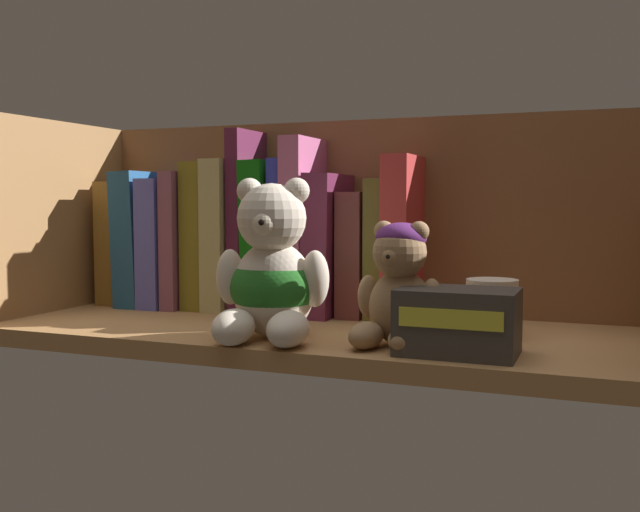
% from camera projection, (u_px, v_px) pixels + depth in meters
% --- Properties ---
extents(shelf_board, '(0.72, 0.27, 0.02)m').
position_uv_depth(shelf_board, '(316.00, 336.00, 0.81)').
color(shelf_board, '#9E7042').
rests_on(shelf_board, ground).
extents(shelf_back_panel, '(0.74, 0.01, 0.26)m').
position_uv_depth(shelf_back_panel, '(357.00, 224.00, 0.93)').
color(shelf_back_panel, brown).
rests_on(shelf_back_panel, ground).
extents(shelf_side_panel_left, '(0.02, 0.30, 0.26)m').
position_uv_depth(shelf_side_panel_left, '(53.00, 224.00, 0.94)').
color(shelf_side_panel_left, '#9E7042').
rests_on(shelf_side_panel_left, ground).
extents(book_0, '(0.04, 0.11, 0.17)m').
position_uv_depth(book_0, '(131.00, 242.00, 1.02)').
color(book_0, brown).
rests_on(book_0, shelf_board).
extents(book_1, '(0.04, 0.15, 0.18)m').
position_uv_depth(book_1, '(154.00, 238.00, 1.01)').
color(book_1, '#20507D').
rests_on(book_1, shelf_board).
extents(book_2, '(0.03, 0.15, 0.17)m').
position_uv_depth(book_2, '(176.00, 242.00, 1.00)').
color(book_2, '#575CC5').
rests_on(book_2, shelf_board).
extents(book_3, '(0.02, 0.14, 0.18)m').
position_uv_depth(book_3, '(194.00, 239.00, 0.99)').
color(book_3, '#814864').
rests_on(book_3, shelf_board).
extents(book_4, '(0.03, 0.12, 0.19)m').
position_uv_depth(book_4, '(212.00, 235.00, 0.97)').
color(book_4, olive).
rests_on(book_4, shelf_board).
extents(book_5, '(0.03, 0.13, 0.19)m').
position_uv_depth(book_5, '(234.00, 235.00, 0.96)').
color(book_5, tan).
rests_on(book_5, shelf_board).
extents(book_6, '(0.02, 0.11, 0.23)m').
position_uv_depth(book_6, '(252.00, 221.00, 0.95)').
color(book_6, '#5E1C3C').
rests_on(book_6, shelf_board).
extents(book_7, '(0.04, 0.12, 0.19)m').
position_uv_depth(book_7, '(271.00, 236.00, 0.94)').
color(book_7, '#116710').
rests_on(book_7, shelf_board).
extents(book_8, '(0.02, 0.11, 0.19)m').
position_uv_depth(book_8, '(291.00, 236.00, 0.93)').
color(book_8, '#363CCC').
rests_on(book_8, shelf_board).
extents(book_9, '(0.03, 0.13, 0.22)m').
position_uv_depth(book_9, '(309.00, 226.00, 0.92)').
color(book_9, '#C05D8D').
rests_on(book_9, shelf_board).
extents(book_10, '(0.04, 0.14, 0.17)m').
position_uv_depth(book_10, '(333.00, 244.00, 0.91)').
color(book_10, '#692445').
rests_on(book_10, shelf_board).
extents(book_11, '(0.03, 0.10, 0.15)m').
position_uv_depth(book_11, '(360.00, 254.00, 0.90)').
color(book_11, brown).
rests_on(book_11, shelf_board).
extents(book_12, '(0.02, 0.10, 0.17)m').
position_uv_depth(book_12, '(383.00, 248.00, 0.89)').
color(book_12, brown).
rests_on(book_12, shelf_board).
extents(book_13, '(0.03, 0.12, 0.19)m').
position_uv_depth(book_13, '(406.00, 237.00, 0.88)').
color(book_13, '#BE3333').
rests_on(book_13, shelf_board).
extents(teddy_bear_larger, '(0.12, 0.13, 0.16)m').
position_uv_depth(teddy_bear_larger, '(272.00, 276.00, 0.74)').
color(teddy_bear_larger, beige).
rests_on(teddy_bear_larger, shelf_board).
extents(teddy_bear_smaller, '(0.09, 0.09, 0.12)m').
position_uv_depth(teddy_bear_smaller, '(398.00, 287.00, 0.70)').
color(teddy_bear_smaller, '#93704C').
rests_on(teddy_bear_smaller, shelf_board).
extents(pillar_candle, '(0.05, 0.05, 0.06)m').
position_uv_depth(pillar_candle, '(492.00, 308.00, 0.75)').
color(pillar_candle, silver).
rests_on(pillar_candle, shelf_board).
extents(small_product_box, '(0.11, 0.07, 0.06)m').
position_uv_depth(small_product_box, '(458.00, 321.00, 0.67)').
color(small_product_box, '#38332D').
rests_on(small_product_box, shelf_board).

